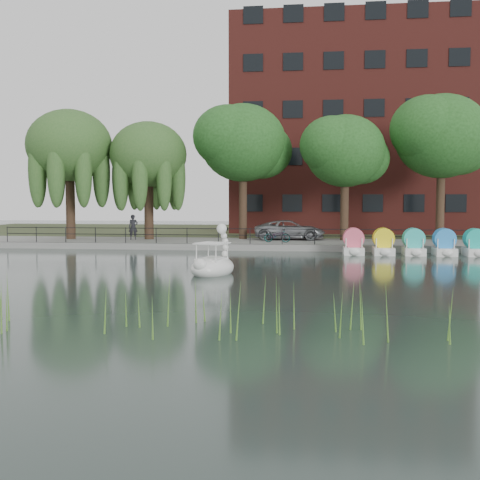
% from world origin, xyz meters
% --- Properties ---
extents(ground_plane, '(120.00, 120.00, 0.00)m').
position_xyz_m(ground_plane, '(0.00, 0.00, 0.00)').
color(ground_plane, '#32403D').
extents(promenade, '(40.00, 6.00, 0.40)m').
position_xyz_m(promenade, '(0.00, 16.00, 0.20)').
color(promenade, gray).
rests_on(promenade, ground_plane).
extents(kerb, '(40.00, 0.25, 0.40)m').
position_xyz_m(kerb, '(0.00, 13.05, 0.20)').
color(kerb, gray).
rests_on(kerb, ground_plane).
extents(land_strip, '(60.00, 22.00, 0.36)m').
position_xyz_m(land_strip, '(0.00, 30.00, 0.18)').
color(land_strip, '#47512D').
rests_on(land_strip, ground_plane).
extents(railing, '(32.00, 0.05, 1.00)m').
position_xyz_m(railing, '(0.00, 13.25, 1.15)').
color(railing, black).
rests_on(railing, promenade).
extents(apartment_building, '(20.00, 10.07, 18.00)m').
position_xyz_m(apartment_building, '(7.00, 29.97, 9.36)').
color(apartment_building, '#4C1E16').
rests_on(apartment_building, land_strip).
extents(willow_left, '(5.88, 5.88, 9.01)m').
position_xyz_m(willow_left, '(-13.00, 16.50, 6.87)').
color(willow_left, '#473323').
rests_on(willow_left, promenade).
extents(willow_mid, '(5.32, 5.32, 8.15)m').
position_xyz_m(willow_mid, '(-7.50, 17.00, 6.25)').
color(willow_mid, '#473323').
rests_on(willow_mid, promenade).
extents(broadleaf_center, '(6.00, 6.00, 9.25)m').
position_xyz_m(broadleaf_center, '(-1.00, 18.00, 7.06)').
color(broadleaf_center, '#473323').
rests_on(broadleaf_center, promenade).
extents(broadleaf_right, '(5.40, 5.40, 8.32)m').
position_xyz_m(broadleaf_right, '(6.00, 17.50, 6.39)').
color(broadleaf_right, '#473323').
rests_on(broadleaf_right, promenade).
extents(broadleaf_far, '(6.30, 6.30, 9.71)m').
position_xyz_m(broadleaf_far, '(12.50, 18.50, 7.40)').
color(broadleaf_far, '#473323').
rests_on(broadleaf_far, promenade).
extents(minivan, '(2.73, 5.64, 1.55)m').
position_xyz_m(minivan, '(2.30, 17.54, 1.17)').
color(minivan, gray).
rests_on(minivan, promenade).
extents(bicycle, '(0.81, 1.78, 1.00)m').
position_xyz_m(bicycle, '(1.58, 14.99, 0.90)').
color(bicycle, gray).
rests_on(bicycle, promenade).
extents(pedestrian, '(0.83, 0.68, 1.98)m').
position_xyz_m(pedestrian, '(-8.41, 16.25, 1.39)').
color(pedestrian, black).
rests_on(pedestrian, promenade).
extents(swan_boat, '(2.34, 2.91, 2.15)m').
position_xyz_m(swan_boat, '(-0.34, 1.38, 0.47)').
color(swan_boat, white).
rests_on(swan_boat, ground_plane).
extents(pedal_boat_row, '(7.95, 1.70, 1.40)m').
position_xyz_m(pedal_boat_row, '(9.63, 11.40, 0.61)').
color(pedal_boat_row, white).
rests_on(pedal_boat_row, ground_plane).
extents(reed_bank, '(24.00, 2.40, 1.20)m').
position_xyz_m(reed_bank, '(2.00, -9.50, 0.60)').
color(reed_bank, '#669938').
rests_on(reed_bank, ground_plane).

